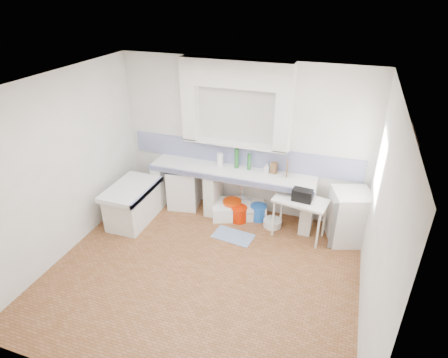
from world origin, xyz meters
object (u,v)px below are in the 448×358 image
(sink, at_px, (238,210))
(fridge, at_px, (349,217))
(stove, at_px, (184,187))
(side_table, at_px, (299,218))

(sink, bearing_deg, fridge, -26.72)
(fridge, bearing_deg, stove, 159.60)
(side_table, bearing_deg, sink, 175.85)
(sink, distance_m, side_table, 1.21)
(stove, relative_size, side_table, 0.90)
(side_table, relative_size, fridge, 0.95)
(stove, bearing_deg, side_table, -17.02)
(side_table, bearing_deg, fridge, 21.41)
(sink, height_order, fridge, fridge)
(sink, xyz_separation_m, side_table, (1.15, -0.28, 0.24))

